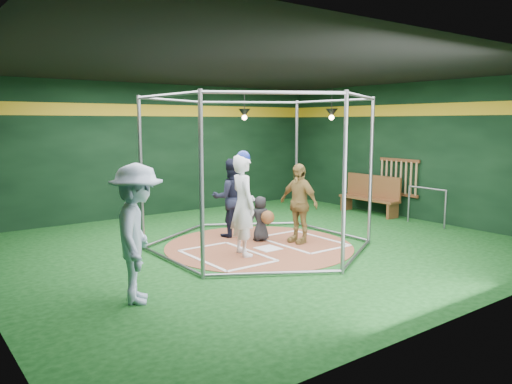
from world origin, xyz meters
TOP-DOWN VIEW (x-y plane):
  - room_shell at (0.00, 0.01)m, footprint 10.10×9.10m
  - clay_disc at (0.00, 0.00)m, footprint 3.80×3.80m
  - home_plate at (0.00, -0.30)m, footprint 0.43×0.43m
  - batter_box_left at (-0.95, -0.25)m, footprint 1.17×1.77m
  - batter_box_right at (0.95, -0.25)m, footprint 1.17×1.77m
  - batting_cage at (-0.00, -0.00)m, footprint 4.05×4.67m
  - bat_rack at (4.93, 0.40)m, footprint 0.07×1.25m
  - pendant_lamp_near at (2.20, 3.60)m, footprint 0.34×0.34m
  - pendant_lamp_far at (4.00, 2.00)m, footprint 0.34×0.34m
  - batter_figure at (-0.64, -0.37)m, footprint 0.59×0.77m
  - visitor_leopard at (0.84, -0.24)m, footprint 0.52×1.01m
  - catcher_figure at (0.29, 0.30)m, footprint 0.50×0.57m
  - umpire at (0.03, 1.06)m, footprint 1.01×0.91m
  - bystander_blue at (-3.23, -1.50)m, footprint 1.22×1.45m
  - dugout_bench at (4.63, 1.07)m, footprint 0.42×1.82m
  - steel_railing at (4.55, -0.74)m, footprint 0.05×1.07m

SIDE VIEW (x-z plane):
  - clay_disc at x=0.00m, z-range 0.00..0.01m
  - batter_box_left at x=-0.95m, z-range 0.01..0.02m
  - batter_box_right at x=0.95m, z-range 0.01..0.02m
  - home_plate at x=0.00m, z-range 0.01..0.02m
  - catcher_figure at x=0.29m, z-range 0.02..0.97m
  - dugout_bench at x=4.63m, z-range 0.01..1.07m
  - steel_railing at x=4.55m, z-range 0.15..1.08m
  - visitor_leopard at x=0.84m, z-range 0.01..1.66m
  - umpire at x=0.03m, z-range 0.01..1.72m
  - bystander_blue at x=-3.23m, z-range 0.00..1.94m
  - batter_figure at x=-0.64m, z-range 0.00..1.97m
  - bat_rack at x=4.93m, z-range 0.56..1.54m
  - batting_cage at x=0.00m, z-range 0.00..3.00m
  - room_shell at x=0.00m, z-range -0.01..3.52m
  - pendant_lamp_near at x=2.20m, z-range 2.29..3.19m
  - pendant_lamp_far at x=4.00m, z-range 2.29..3.19m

